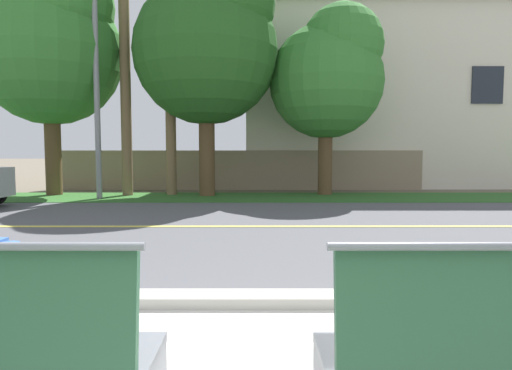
# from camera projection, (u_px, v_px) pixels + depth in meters

# --- Properties ---
(ground_plane) EXTENTS (140.00, 140.00, 0.00)m
(ground_plane) POSITION_uv_depth(u_px,v_px,m) (250.00, 215.00, 9.63)
(ground_plane) COLOR #665B4C
(curb_edge) EXTENTS (44.00, 0.30, 0.11)m
(curb_edge) POSITION_uv_depth(u_px,v_px,m) (245.00, 300.00, 3.99)
(curb_edge) COLOR #ADA89E
(curb_edge) RESTS_ON ground_plane
(street_asphalt) EXTENTS (52.00, 8.00, 0.01)m
(street_asphalt) POSITION_uv_depth(u_px,v_px,m) (249.00, 227.00, 8.13)
(street_asphalt) COLOR #515156
(street_asphalt) RESTS_ON ground_plane
(road_centre_line) EXTENTS (48.00, 0.14, 0.01)m
(road_centre_line) POSITION_uv_depth(u_px,v_px,m) (249.00, 226.00, 8.13)
(road_centre_line) COLOR #E0CC4C
(road_centre_line) RESTS_ON ground_plane
(far_verge_grass) EXTENTS (48.00, 2.80, 0.02)m
(far_verge_grass) POSITION_uv_depth(u_px,v_px,m) (251.00, 197.00, 13.28)
(far_verge_grass) COLOR #2D6026
(far_verge_grass) RESTS_ON ground_plane
(streetlamp) EXTENTS (0.24, 2.10, 7.87)m
(streetlamp) POSITION_uv_depth(u_px,v_px,m) (95.00, 43.00, 12.70)
(streetlamp) COLOR gray
(streetlamp) RESTS_ON ground_plane
(shade_tree_far_left) EXTENTS (4.38, 4.38, 7.22)m
(shade_tree_far_left) POSITION_uv_depth(u_px,v_px,m) (50.00, 42.00, 13.51)
(shade_tree_far_left) COLOR brown
(shade_tree_far_left) RESTS_ON ground_plane
(shade_tree_left) EXTENTS (4.36, 4.36, 7.20)m
(shade_tree_left) POSITION_uv_depth(u_px,v_px,m) (208.00, 40.00, 13.30)
(shade_tree_left) COLOR brown
(shade_tree_left) RESTS_ON ground_plane
(shade_tree_centre) EXTENTS (3.54, 3.54, 5.85)m
(shade_tree_centre) POSITION_uv_depth(u_px,v_px,m) (328.00, 73.00, 13.77)
(shade_tree_centre) COLOR brown
(shade_tree_centre) RESTS_ON ground_plane
(garden_wall) EXTENTS (13.00, 0.36, 1.40)m
(garden_wall) POSITION_uv_depth(u_px,v_px,m) (236.00, 170.00, 15.91)
(garden_wall) COLOR gray
(garden_wall) RESTS_ON ground_plane
(house_across_street) EXTENTS (12.66, 6.91, 7.32)m
(house_across_street) POSITION_uv_depth(u_px,v_px,m) (383.00, 96.00, 18.90)
(house_across_street) COLOR beige
(house_across_street) RESTS_ON ground_plane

